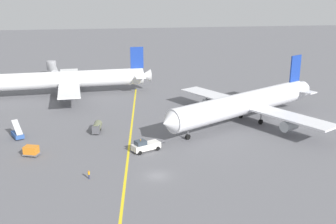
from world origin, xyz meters
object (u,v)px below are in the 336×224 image
(gse_fuel_bowser_stubby, at_px, (97,127))
(gse_stair_truck_yellow, at_px, (17,134))
(pushback_tug, at_px, (145,146))
(airliner_being_pushed, at_px, (244,104))
(airliner_at_gate_left, at_px, (62,80))
(jet_bridge, at_px, (53,69))
(ground_crew_wing_walker_right, at_px, (89,174))
(gse_container_dolly_flat, at_px, (31,151))

(gse_fuel_bowser_stubby, bearing_deg, gse_stair_truck_yellow, -177.17)
(pushback_tug, bearing_deg, airliner_being_pushed, 28.35)
(gse_stair_truck_yellow, bearing_deg, pushback_tug, -24.34)
(airliner_at_gate_left, bearing_deg, jet_bridge, 102.27)
(airliner_at_gate_left, xyz_separation_m, gse_stair_truck_yellow, (-7.38, -39.18, -4.23))
(airliner_at_gate_left, height_order, pushback_tug, airliner_at_gate_left)
(pushback_tug, height_order, ground_crew_wing_walker_right, pushback_tug)
(pushback_tug, relative_size, gse_stair_truck_yellow, 1.86)
(gse_container_dolly_flat, height_order, ground_crew_wing_walker_right, gse_container_dolly_flat)
(airliner_being_pushed, relative_size, pushback_tug, 5.28)
(airliner_at_gate_left, distance_m, airliner_being_pushed, 61.67)
(airliner_at_gate_left, distance_m, ground_crew_wing_walker_right, 64.89)
(pushback_tug, height_order, gse_container_dolly_flat, pushback_tug)
(pushback_tug, height_order, jet_bridge, jet_bridge)
(airliner_being_pushed, bearing_deg, gse_container_dolly_flat, -165.35)
(gse_fuel_bowser_stubby, bearing_deg, gse_container_dolly_flat, -137.24)
(gse_fuel_bowser_stubby, height_order, ground_crew_wing_walker_right, gse_fuel_bowser_stubby)
(jet_bridge, bearing_deg, ground_crew_wing_walker_right, -80.33)
(pushback_tug, xyz_separation_m, gse_stair_truck_yellow, (-28.92, 13.08, -0.22))
(airliner_being_pushed, height_order, jet_bridge, airliner_being_pushed)
(pushback_tug, relative_size, gse_container_dolly_flat, 2.44)
(airliner_at_gate_left, relative_size, airliner_being_pushed, 1.24)
(airliner_being_pushed, xyz_separation_m, ground_crew_wing_walker_right, (-39.32, -26.58, -4.37))
(airliner_being_pushed, relative_size, gse_stair_truck_yellow, 9.82)
(ground_crew_wing_walker_right, bearing_deg, gse_stair_truck_yellow, 124.52)
(pushback_tug, relative_size, jet_bridge, 0.43)
(airliner_being_pushed, relative_size, gse_fuel_bowser_stubby, 9.46)
(pushback_tug, relative_size, ground_crew_wing_walker_right, 5.26)
(airliner_at_gate_left, relative_size, gse_container_dolly_flat, 16.00)
(gse_container_dolly_flat, bearing_deg, gse_stair_truck_yellow, 112.55)
(airliner_at_gate_left, bearing_deg, gse_container_dolly_flat, -92.83)
(jet_bridge, bearing_deg, pushback_tug, -70.81)
(gse_fuel_bowser_stubby, xyz_separation_m, ground_crew_wing_walker_right, (-1.46, -25.75, -0.42))
(airliner_being_pushed, relative_size, gse_container_dolly_flat, 12.89)
(gse_container_dolly_flat, relative_size, ground_crew_wing_walker_right, 2.15)
(gse_fuel_bowser_stubby, relative_size, jet_bridge, 0.24)
(gse_container_dolly_flat, distance_m, jet_bridge, 76.71)
(pushback_tug, distance_m, gse_fuel_bowser_stubby, 17.43)
(pushback_tug, xyz_separation_m, gse_fuel_bowser_stubby, (-10.38, 14.00, 0.09))
(airliner_being_pushed, bearing_deg, gse_stair_truck_yellow, -178.23)
(gse_stair_truck_yellow, bearing_deg, gse_container_dolly_flat, -67.45)
(airliner_being_pushed, distance_m, gse_stair_truck_yellow, 56.58)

